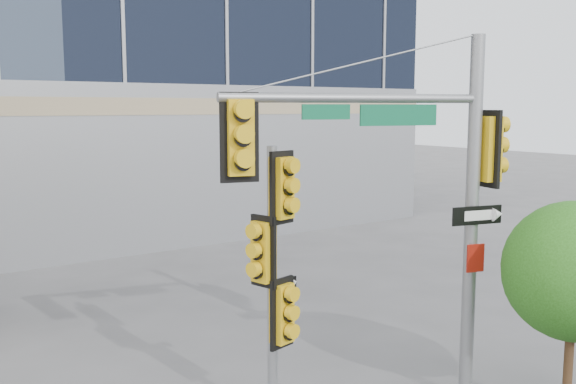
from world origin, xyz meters
TOP-DOWN VIEW (x-y plane):
  - main_signal_pole at (1.57, 0.11)m, footprint 4.84×1.67m
  - secondary_signal_pole at (-0.65, 0.94)m, footprint 0.84×0.61m
  - street_tree at (3.56, -1.60)m, footprint 2.36×2.30m

SIDE VIEW (x-z plane):
  - street_tree at x=3.56m, z-range 0.58..4.25m
  - secondary_signal_pole at x=-0.65m, z-range 0.40..4.97m
  - main_signal_pole at x=1.57m, z-range 0.76..7.14m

